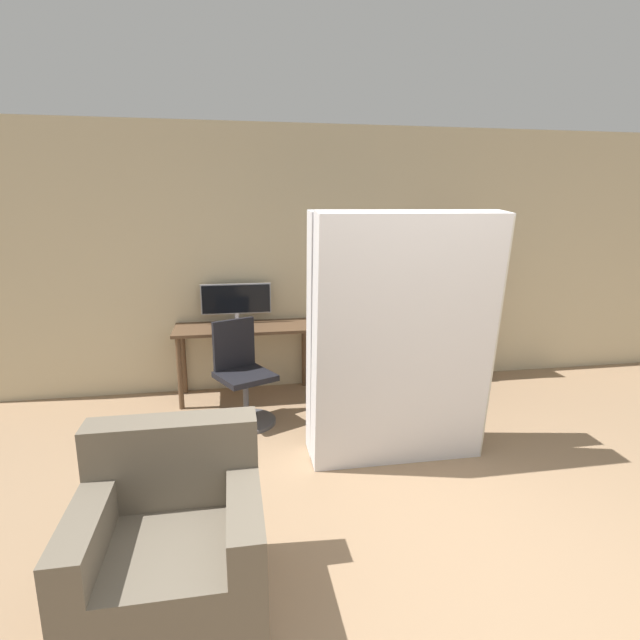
% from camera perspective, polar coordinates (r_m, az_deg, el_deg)
% --- Properties ---
extents(ground_plane, '(16.00, 16.00, 0.00)m').
position_cam_1_polar(ground_plane, '(2.88, 19.35, -29.09)').
color(ground_plane, '#937556').
extents(wall_back, '(8.00, 0.06, 2.70)m').
position_cam_1_polar(wall_back, '(5.33, 2.63, 6.94)').
color(wall_back, '#C6B793').
rests_on(wall_back, ground).
extents(desk, '(1.37, 0.55, 0.74)m').
position_cam_1_polar(desk, '(5.03, -8.59, -1.85)').
color(desk, brown).
rests_on(desk, ground).
extents(monitor, '(0.70, 0.20, 0.40)m').
position_cam_1_polar(monitor, '(5.11, -9.55, 2.16)').
color(monitor, '#B7B7BC').
rests_on(monitor, desk).
extents(office_chair, '(0.59, 0.59, 0.92)m').
position_cam_1_polar(office_chair, '(4.52, -8.84, -7.05)').
color(office_chair, '#4C4C51').
rests_on(office_chair, ground).
extents(bookshelf, '(0.84, 0.26, 1.65)m').
position_cam_1_polar(bookshelf, '(5.61, 13.39, 1.70)').
color(bookshelf, brown).
rests_on(bookshelf, ground).
extents(mattress_near, '(1.31, 0.42, 1.88)m').
position_cam_1_polar(mattress_near, '(3.61, 9.73, -2.73)').
color(mattress_near, silver).
rests_on(mattress_near, ground).
extents(mattress_far, '(1.31, 0.35, 1.87)m').
position_cam_1_polar(mattress_far, '(3.84, 8.45, -1.75)').
color(mattress_far, silver).
rests_on(mattress_far, ground).
extents(armchair, '(0.85, 0.80, 0.85)m').
position_cam_1_polar(armchair, '(2.71, -16.50, -23.27)').
color(armchair, '#665B4C').
rests_on(armchair, ground).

